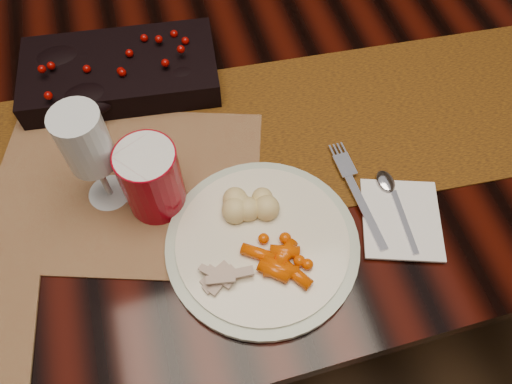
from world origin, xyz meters
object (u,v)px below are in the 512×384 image
object	(u,v)px
placemat_main	(126,187)
baby_carrots	(283,267)
red_cup	(152,179)
wine_glass	(94,160)
napkin	(401,219)
dining_table	(234,197)
mashed_potatoes	(251,200)
dinner_plate	(262,244)
centerpiece	(119,68)
turkey_shreds	(225,279)

from	to	relation	value
placemat_main	baby_carrots	xyz separation A→B (m)	(0.20, -0.21, 0.03)
red_cup	wine_glass	world-z (taller)	wine_glass
napkin	red_cup	size ratio (longest dim) A/B	1.11
dining_table	mashed_potatoes	world-z (taller)	mashed_potatoes
mashed_potatoes	napkin	size ratio (longest dim) A/B	0.64
dinner_plate	mashed_potatoes	bearing A→B (deg)	91.40
centerpiece	baby_carrots	distance (m)	0.46
placemat_main	red_cup	bearing A→B (deg)	-22.92
centerpiece	mashed_potatoes	bearing A→B (deg)	-64.70
centerpiece	red_cup	bearing A→B (deg)	-85.88
dinner_plate	red_cup	bearing A→B (deg)	138.77
dining_table	napkin	size ratio (longest dim) A/B	13.22
turkey_shreds	wine_glass	bearing A→B (deg)	125.45
centerpiece	wine_glass	distance (m)	0.24
baby_carrots	placemat_main	bearing A→B (deg)	133.42
wine_glass	dining_table	bearing A→B (deg)	34.84
dining_table	mashed_potatoes	bearing A→B (deg)	-95.20
napkin	dining_table	bearing A→B (deg)	139.37
dining_table	wine_glass	bearing A→B (deg)	-145.16
dining_table	red_cup	world-z (taller)	red_cup
turkey_shreds	red_cup	size ratio (longest dim) A/B	0.51
centerpiece	red_cup	distance (m)	0.27
dining_table	turkey_shreds	bearing A→B (deg)	-103.97
turkey_shreds	mashed_potatoes	bearing A→B (deg)	57.59
wine_glass	placemat_main	bearing A→B (deg)	12.92
placemat_main	napkin	xyz separation A→B (m)	(0.40, -0.17, 0.00)
red_cup	wine_glass	xyz separation A→B (m)	(-0.07, 0.03, 0.03)
centerpiece	mashed_potatoes	world-z (taller)	centerpiece
centerpiece	turkey_shreds	distance (m)	0.44
baby_carrots	dinner_plate	bearing A→B (deg)	107.13
placemat_main	turkey_shreds	bearing A→B (deg)	-42.67
baby_carrots	wine_glass	bearing A→B (deg)	137.75
turkey_shreds	centerpiece	bearing A→B (deg)	101.56
dinner_plate	wine_glass	size ratio (longest dim) A/B	1.49
centerpiece	placemat_main	bearing A→B (deg)	-96.93
dinner_plate	red_cup	xyz separation A→B (m)	(-0.14, 0.12, 0.05)
centerpiece	placemat_main	distance (m)	0.23
napkin	mashed_potatoes	bearing A→B (deg)	179.84
baby_carrots	turkey_shreds	world-z (taller)	baby_carrots
dining_table	napkin	world-z (taller)	napkin
centerpiece	wine_glass	xyz separation A→B (m)	(-0.05, -0.23, 0.06)
dinner_plate	baby_carrots	size ratio (longest dim) A/B	2.91
dining_table	dinner_plate	distance (m)	0.50
mashed_potatoes	turkey_shreds	size ratio (longest dim) A/B	1.40
dining_table	baby_carrots	world-z (taller)	baby_carrots
centerpiece	red_cup	size ratio (longest dim) A/B	2.77
placemat_main	wine_glass	world-z (taller)	wine_glass
baby_carrots	mashed_potatoes	bearing A→B (deg)	98.74
dining_table	napkin	xyz separation A→B (m)	(0.19, -0.33, 0.38)
napkin	wine_glass	xyz separation A→B (m)	(-0.42, 0.17, 0.09)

